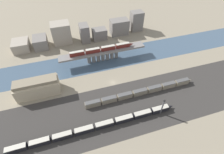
% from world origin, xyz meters
% --- Properties ---
extents(ground_plane, '(400.00, 400.00, 0.00)m').
position_xyz_m(ground_plane, '(0.00, 0.00, 0.00)').
color(ground_plane, gray).
extents(railbed_yard, '(280.00, 42.00, 0.01)m').
position_xyz_m(railbed_yard, '(0.00, -24.00, 0.00)').
color(railbed_yard, '#33302D').
rests_on(railbed_yard, ground).
extents(river_water, '(320.00, 27.67, 0.01)m').
position_xyz_m(river_water, '(0.00, 27.94, 0.00)').
color(river_water, '#3D5166').
rests_on(river_water, ground).
extents(bridge, '(71.56, 7.80, 9.47)m').
position_xyz_m(bridge, '(-0.00, 27.94, 6.93)').
color(bridge, slate).
rests_on(bridge, ground).
extents(train_on_bridge, '(53.89, 2.67, 3.63)m').
position_xyz_m(train_on_bridge, '(-0.36, 27.94, 11.24)').
color(train_on_bridge, '#5B1E19').
rests_on(train_on_bridge, bridge).
extents(train_yard_near, '(100.45, 3.16, 3.70)m').
position_xyz_m(train_yard_near, '(-20.12, -32.99, 1.82)').
color(train_yard_near, black).
rests_on(train_yard_near, ground).
extents(train_yard_mid, '(80.48, 3.12, 4.09)m').
position_xyz_m(train_yard_mid, '(15.77, -16.34, 2.01)').
color(train_yard_mid, gray).
rests_on(train_yard_mid, ground).
extents(warehouse_building, '(28.76, 11.22, 12.46)m').
position_xyz_m(warehouse_building, '(-52.05, 5.40, 5.92)').
color(warehouse_building, tan).
rests_on(warehouse_building, ground).
extents(signal_tower, '(1.00, 0.92, 13.22)m').
position_xyz_m(signal_tower, '(20.72, -34.70, 6.52)').
color(signal_tower, '#4C4C51').
rests_on(signal_tower, ground).
extents(city_block_far_left, '(13.95, 15.38, 8.93)m').
position_xyz_m(city_block_far_left, '(-66.28, 63.92, 4.47)').
color(city_block_far_left, gray).
rests_on(city_block_far_left, ground).
extents(city_block_left, '(12.00, 15.30, 10.17)m').
position_xyz_m(city_block_left, '(-49.27, 63.06, 5.08)').
color(city_block_left, slate).
rests_on(city_block_left, ground).
extents(city_block_center, '(16.77, 13.31, 19.58)m').
position_xyz_m(city_block_center, '(-29.37, 65.41, 9.79)').
color(city_block_center, gray).
rests_on(city_block_center, ground).
extents(city_block_right, '(8.14, 11.99, 16.72)m').
position_xyz_m(city_block_right, '(-8.67, 61.44, 8.36)').
color(city_block_right, slate).
rests_on(city_block_right, ground).
extents(city_block_far_right, '(13.31, 9.77, 10.69)m').
position_xyz_m(city_block_far_right, '(5.55, 60.77, 5.35)').
color(city_block_far_right, slate).
rests_on(city_block_far_right, ground).
extents(city_block_tall, '(17.61, 10.99, 15.16)m').
position_xyz_m(city_block_tall, '(26.83, 64.16, 7.58)').
color(city_block_tall, slate).
rests_on(city_block_tall, ground).
extents(city_block_low, '(11.94, 9.67, 19.59)m').
position_xyz_m(city_block_low, '(46.29, 66.86, 9.80)').
color(city_block_low, slate).
rests_on(city_block_low, ground).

